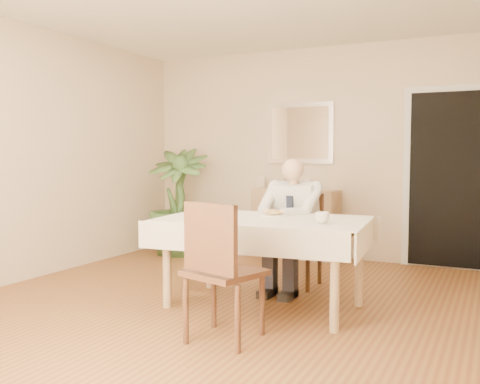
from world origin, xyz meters
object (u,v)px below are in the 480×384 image
at_px(seated_man, 289,218).
at_px(sideboard, 295,223).
at_px(chair_far, 299,233).
at_px(coffee_mug, 322,218).
at_px(chair_near, 219,264).
at_px(dining_table, 264,228).
at_px(potted_palm, 178,202).

distance_m(seated_man, sideboard, 1.67).
relative_size(chair_far, coffee_mug, 7.82).
distance_m(chair_far, chair_near, 1.82).
relative_size(chair_far, chair_near, 0.93).
relative_size(chair_near, coffee_mug, 8.43).
relative_size(dining_table, chair_far, 2.01).
bearing_deg(chair_far, sideboard, 112.84).
relative_size(dining_table, seated_man, 1.45).
bearing_deg(potted_palm, dining_table, -41.37).
xyz_separation_m(chair_near, coffee_mug, (0.47, 0.81, 0.25)).
relative_size(dining_table, sideboard, 1.69).
bearing_deg(sideboard, dining_table, -72.67).
xyz_separation_m(dining_table, seated_man, (-0.00, 0.59, 0.02)).
bearing_deg(sideboard, chair_far, -64.30).
xyz_separation_m(chair_near, potted_palm, (-2.01, 2.64, 0.13)).
bearing_deg(dining_table, coffee_mug, -18.18).
distance_m(sideboard, potted_palm, 1.52).
height_order(dining_table, seated_man, seated_man).
distance_m(dining_table, chair_far, 0.90).
height_order(seated_man, sideboard, seated_man).
bearing_deg(chair_near, coffee_mug, 76.13).
height_order(chair_far, seated_man, seated_man).
distance_m(chair_near, coffee_mug, 0.97).
bearing_deg(chair_near, sideboard, 116.94).
distance_m(dining_table, sideboard, 2.24).
xyz_separation_m(coffee_mug, potted_palm, (-2.48, 1.83, -0.12)).
distance_m(chair_far, seated_man, 0.34).
distance_m(chair_near, potted_palm, 3.32).
distance_m(coffee_mug, sideboard, 2.55).
xyz_separation_m(sideboard, potted_palm, (-1.43, -0.46, 0.25)).
bearing_deg(potted_palm, chair_far, -23.04).
bearing_deg(coffee_mug, sideboard, 114.69).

